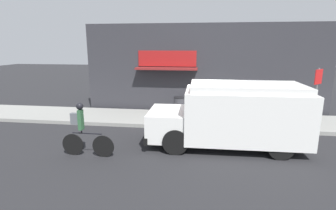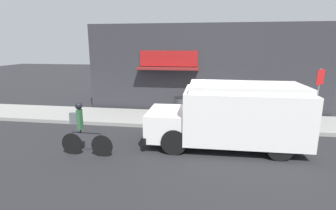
% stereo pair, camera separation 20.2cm
% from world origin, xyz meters
% --- Properties ---
extents(ground_plane, '(70.00, 70.00, 0.00)m').
position_xyz_m(ground_plane, '(0.00, 0.00, 0.00)').
color(ground_plane, '#232326').
extents(sidewalk, '(28.00, 2.62, 0.16)m').
position_xyz_m(sidewalk, '(0.00, 1.31, 0.08)').
color(sidewalk, gray).
rests_on(sidewalk, ground_plane).
extents(storefront, '(12.33, 0.80, 4.58)m').
position_xyz_m(storefront, '(-0.06, 2.88, 2.30)').
color(storefront, '#2D2D33').
rests_on(storefront, ground_plane).
extents(school_bus, '(5.41, 2.67, 2.24)m').
position_xyz_m(school_bus, '(1.06, -1.61, 1.16)').
color(school_bus, white).
rests_on(school_bus, ground_plane).
extents(cyclist, '(1.75, 0.22, 1.76)m').
position_xyz_m(cyclist, '(-3.77, -3.11, 0.84)').
color(cyclist, black).
rests_on(cyclist, ground_plane).
extents(stop_sign_post, '(0.45, 0.45, 2.46)m').
position_xyz_m(stop_sign_post, '(4.57, 0.64, 1.80)').
color(stop_sign_post, slate).
rests_on(stop_sign_post, sidewalk).
extents(trash_bin, '(0.61, 0.61, 0.89)m').
position_xyz_m(trash_bin, '(-1.12, 1.81, 0.61)').
color(trash_bin, '#38383D').
rests_on(trash_bin, sidewalk).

